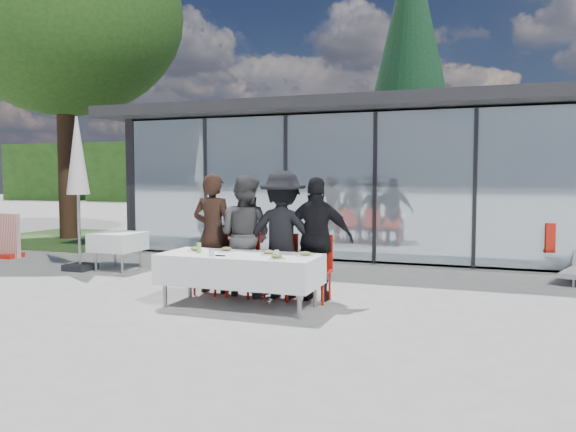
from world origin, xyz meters
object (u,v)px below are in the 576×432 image
(diner_chair_a, at_px, (213,259))
(spare_table_left, at_px, (118,242))
(diner_b, at_px, (245,235))
(diner_c, at_px, (283,235))
(diner_d, at_px, (317,239))
(spare_chair_b, at_px, (553,246))
(market_umbrella, at_px, (78,167))
(diner_a, at_px, (213,233))
(conifer_tree, at_px, (410,59))
(diner_chair_d, at_px, (316,265))
(plate_c, at_px, (269,253))
(dining_table, at_px, (240,269))
(folded_eyeglasses, at_px, (220,256))
(plate_d, at_px, (306,254))
(plate_b, at_px, (227,250))
(plate_extra, at_px, (277,257))
(juice_bottle, at_px, (199,248))
(diner_chair_c, at_px, (282,263))
(diner_chair_b, at_px, (244,261))
(plate_a, at_px, (196,249))
(deciduous_tree, at_px, (63,16))

(diner_chair_a, relative_size, spare_table_left, 1.13)
(diner_b, height_order, diner_c, diner_c)
(diner_d, xyz_separation_m, spare_chair_b, (3.54, 3.63, -0.38))
(spare_chair_b, relative_size, market_umbrella, 0.33)
(diner_a, xyz_separation_m, diner_d, (1.71, 0.00, -0.02))
(spare_chair_b, xyz_separation_m, conifer_tree, (-3.89, 8.87, 5.45))
(diner_chair_d, bearing_deg, diner_c, 176.85)
(diner_a, height_order, diner_chair_d, diner_a)
(diner_d, bearing_deg, diner_b, -4.92)
(diner_b, relative_size, plate_c, 7.71)
(dining_table, relative_size, folded_eyeglasses, 16.14)
(diner_a, xyz_separation_m, plate_d, (1.75, -0.68, -0.16))
(spare_chair_b, bearing_deg, plate_b, -138.29)
(diner_c, bearing_deg, plate_b, 38.21)
(diner_c, height_order, diner_d, diner_c)
(plate_extra, height_order, juice_bottle, juice_bottle)
(diner_chair_a, height_order, plate_d, diner_chair_a)
(diner_chair_c, xyz_separation_m, spare_table_left, (-3.93, 1.33, 0.02))
(folded_eyeglasses, height_order, conifer_tree, conifer_tree)
(diner_a, distance_m, plate_d, 1.89)
(plate_b, bearing_deg, dining_table, -32.72)
(diner_chair_a, xyz_separation_m, conifer_tree, (1.36, 12.53, 5.45))
(folded_eyeglasses, distance_m, spare_chair_b, 6.57)
(diner_b, xyz_separation_m, diner_chair_b, (0.00, -0.03, -0.39))
(plate_a, height_order, market_umbrella, market_umbrella)
(diner_d, distance_m, juice_bottle, 1.73)
(diner_chair_d, height_order, market_umbrella, market_umbrella)
(plate_a, distance_m, spare_table_left, 3.49)
(diner_chair_a, height_order, folded_eyeglasses, diner_chair_a)
(plate_a, bearing_deg, dining_table, -5.47)
(diner_chair_d, bearing_deg, plate_b, -154.93)
(diner_d, relative_size, juice_bottle, 12.42)
(dining_table, relative_size, diner_chair_c, 2.32)
(diner_a, xyz_separation_m, plate_extra, (1.48, -1.05, -0.16))
(diner_chair_d, bearing_deg, conifer_tree, 91.61)
(diner_b, relative_size, spare_chair_b, 1.90)
(diner_a, relative_size, juice_bottle, 12.75)
(plate_extra, height_order, deciduous_tree, deciduous_tree)
(diner_chair_d, distance_m, juice_bottle, 1.74)
(diner_a, height_order, diner_d, diner_a)
(diner_chair_c, bearing_deg, diner_c, 90.00)
(deciduous_tree, bearing_deg, diner_b, -33.90)
(plate_a, distance_m, market_umbrella, 4.12)
(diner_b, xyz_separation_m, conifer_tree, (0.81, 12.50, 5.06))
(diner_chair_a, distance_m, plate_a, 0.72)
(plate_d, distance_m, spare_chair_b, 5.55)
(diner_b, height_order, deciduous_tree, deciduous_tree)
(diner_a, xyz_separation_m, diner_chair_b, (0.55, -0.03, -0.40))
(spare_chair_b, relative_size, deciduous_tree, 0.10)
(diner_chair_a, distance_m, diner_chair_b, 0.55)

